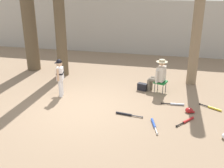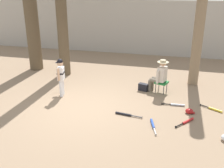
# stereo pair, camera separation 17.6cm
# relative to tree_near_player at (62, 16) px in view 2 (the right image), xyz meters

# --- Properties ---
(ground_plane) EXTENTS (60.00, 60.00, 0.00)m
(ground_plane) POSITION_rel_tree_near_player_xyz_m (1.96, -2.87, -2.45)
(ground_plane) COLOR #897056
(concrete_back_wall) EXTENTS (18.00, 0.36, 2.91)m
(concrete_back_wall) POSITION_rel_tree_near_player_xyz_m (1.96, 4.47, -1.00)
(concrete_back_wall) COLOR #ADA89E
(concrete_back_wall) RESTS_ON ground
(tree_near_player) EXTENTS (0.75, 0.75, 5.72)m
(tree_near_player) POSITION_rel_tree_near_player_xyz_m (0.00, 0.00, 0.00)
(tree_near_player) COLOR brown
(tree_near_player) RESTS_ON ground
(tree_behind_spectator) EXTENTS (0.62, 0.62, 4.74)m
(tree_behind_spectator) POSITION_rel_tree_near_player_xyz_m (5.27, 0.16, -0.41)
(tree_behind_spectator) COLOR #7F6B51
(tree_behind_spectator) RESTS_ON ground
(young_ballplayer) EXTENTS (0.41, 0.57, 1.31)m
(young_ballplayer) POSITION_rel_tree_near_player_xyz_m (0.85, -2.15, -1.71)
(young_ballplayer) COLOR white
(young_ballplayer) RESTS_ON ground
(folding_stool) EXTENTS (0.50, 0.50, 0.41)m
(folding_stool) POSITION_rel_tree_near_player_xyz_m (4.16, -1.01, -2.09)
(folding_stool) COLOR #196B2D
(folding_stool) RESTS_ON ground
(seated_spectator) EXTENTS (0.68, 0.53, 1.20)m
(seated_spectator) POSITION_rel_tree_near_player_xyz_m (4.06, -0.98, -1.81)
(seated_spectator) COLOR #6B6051
(seated_spectator) RESTS_ON ground
(handbag_beside_stool) EXTENTS (0.38, 0.28, 0.26)m
(handbag_beside_stool) POSITION_rel_tree_near_player_xyz_m (3.52, -0.99, -2.32)
(handbag_beside_stool) COLOR black
(handbag_beside_stool) RESTS_ON ground
(bat_aluminum_silver) EXTENTS (0.73, 0.11, 0.07)m
(bat_aluminum_silver) POSITION_rel_tree_near_player_xyz_m (4.71, -2.01, -2.42)
(bat_aluminum_silver) COLOR #B7BCC6
(bat_aluminum_silver) RESTS_ON ground
(bat_red_barrel) EXTENTS (0.51, 0.66, 0.07)m
(bat_red_barrel) POSITION_rel_tree_near_player_xyz_m (5.04, -3.04, -2.42)
(bat_red_barrel) COLOR red
(bat_red_barrel) RESTS_ON ground
(bat_blue_youth) EXTENTS (0.27, 0.78, 0.07)m
(bat_blue_youth) POSITION_rel_tree_near_player_xyz_m (4.15, -3.47, -2.42)
(bat_blue_youth) COLOR #2347AD
(bat_blue_youth) RESTS_ON ground
(bat_black_composite) EXTENTS (0.82, 0.17, 0.07)m
(bat_black_composite) POSITION_rel_tree_near_player_xyz_m (3.30, -3.06, -2.42)
(bat_black_composite) COLOR black
(bat_black_composite) RESTS_ON ground
(bat_yellow_trainer) EXTENTS (0.64, 0.42, 0.07)m
(bat_yellow_trainer) POSITION_rel_tree_near_player_xyz_m (5.84, -2.03, -2.42)
(bat_yellow_trainer) COLOR yellow
(bat_yellow_trainer) RESTS_ON ground
(batting_helmet_red) EXTENTS (0.28, 0.21, 0.16)m
(batting_helmet_red) POSITION_rel_tree_near_player_xyz_m (5.12, -2.44, -2.39)
(batting_helmet_red) COLOR #A81919
(batting_helmet_red) RESTS_ON ground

